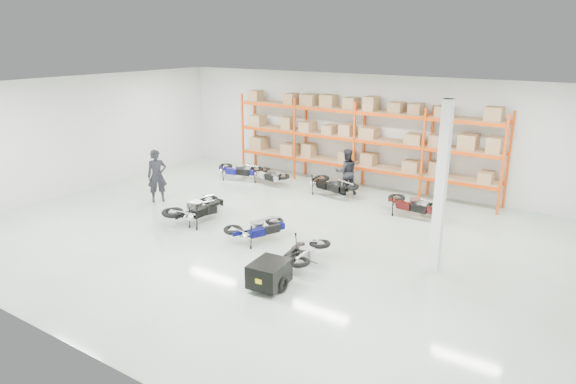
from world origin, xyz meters
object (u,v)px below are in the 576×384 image
Objects in this scene: person_back at (346,172)px; person_left at (157,176)px; moto_silver_left at (197,207)px; moto_touring_right at (304,249)px; moto_blue_centre at (257,225)px; moto_black_far_left at (197,204)px; moto_back_a at (238,167)px; moto_back_b at (269,172)px; trailer at (269,274)px; moto_back_c at (332,181)px; moto_back_d at (413,201)px.

person_left is at bearing 1.29° from person_back.
moto_silver_left is 1.03× the size of moto_touring_right.
person_left reaches higher than moto_blue_centre.
person_back is at bearing -114.57° from moto_black_far_left.
moto_blue_centre is at bearing -147.43° from moto_back_a.
moto_black_far_left is 1.25× the size of moto_touring_right.
moto_back_b is 0.84× the size of person_left.
moto_black_far_left reaches higher than moto_silver_left.
moto_touring_right is 0.99× the size of moto_back_b.
moto_silver_left is at bearing 162.27° from moto_touring_right.
moto_back_a is (-2.18, 4.88, 0.04)m from moto_silver_left.
person_back is at bearing 99.22° from trailer.
moto_silver_left is 2.89m from person_left.
person_left is at bearing 161.12° from moto_back_a.
person_left is at bearing 6.35° from moto_silver_left.
moto_black_far_left is at bearing -153.48° from moto_back_b.
moto_blue_centre is at bearing -128.85° from moto_back_b.
moto_black_far_left is 5.58m from moto_back_c.
person_left reaches higher than trailer.
moto_silver_left is 0.99× the size of trailer.
person_left is 7.18m from person_back.
moto_back_d is at bearing -103.66° from moto_back_a.
moto_back_a is 0.95× the size of moto_back_c.
moto_blue_centre is 1.04× the size of moto_back_b.
moto_black_far_left is 1.13× the size of moto_back_a.
moto_black_far_left is 6.17m from person_back.
moto_back_c is 1.06× the size of moto_back_d.
moto_back_d is 3.27m from person_back.
moto_silver_left is 5.55m from moto_back_c.
moto_touring_right is (4.76, -0.91, -0.12)m from moto_black_far_left.
trailer is at bearing -147.87° from moto_back_a.
moto_blue_centre is 1.03× the size of moto_silver_left.
moto_back_c reaches higher than moto_blue_centre.
moto_blue_centre is 5.31m from moto_back_c.
moto_back_a is (-2.21, 4.92, -0.07)m from moto_black_far_left.
moto_back_c is 0.96× the size of person_left.
moto_back_a reaches higher than trailer.
person_left reaches higher than moto_black_far_left.
moto_back_c is (-2.49, 6.00, 0.08)m from moto_touring_right.
moto_black_far_left is (-2.67, 0.21, 0.10)m from moto_blue_centre.
trailer is at bearing 153.13° from moto_black_far_left.
person_left reaches higher than moto_back_c.
trailer is (4.76, -2.51, -0.21)m from moto_black_far_left.
moto_back_d is at bearing 76.68° from trailer.
person_back reaches higher than moto_back_c.
moto_black_far_left reaches higher than moto_back_b.
moto_black_far_left reaches higher than trailer.
moto_back_c reaches higher than moto_back_a.
person_back is (-0.02, 5.77, 0.38)m from moto_blue_centre.
person_back is (-2.11, 6.47, 0.41)m from moto_touring_right.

